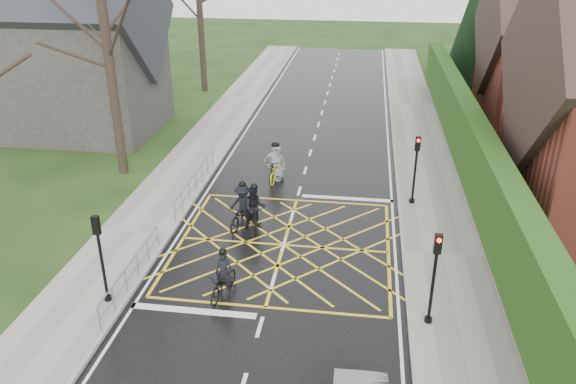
% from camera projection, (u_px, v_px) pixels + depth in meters
% --- Properties ---
extents(ground, '(120.00, 120.00, 0.00)m').
position_uv_depth(ground, '(284.00, 245.00, 21.67)').
color(ground, black).
rests_on(ground, ground).
extents(road, '(9.00, 80.00, 0.01)m').
position_uv_depth(road, '(284.00, 245.00, 21.67)').
color(road, black).
rests_on(road, ground).
extents(sidewalk_right, '(3.00, 80.00, 0.15)m').
position_uv_depth(sidewalk_right, '(443.00, 255.00, 20.88)').
color(sidewalk_right, gray).
rests_on(sidewalk_right, ground).
extents(sidewalk_left, '(3.00, 80.00, 0.15)m').
position_uv_depth(sidewalk_left, '(135.00, 233.00, 22.40)').
color(sidewalk_left, gray).
rests_on(sidewalk_left, ground).
extents(stone_wall, '(0.50, 38.00, 0.70)m').
position_uv_depth(stone_wall, '(468.00, 185.00, 25.93)').
color(stone_wall, slate).
rests_on(stone_wall, ground).
extents(hedge, '(0.90, 38.00, 2.80)m').
position_uv_depth(hedge, '(473.00, 150.00, 25.19)').
color(hedge, '#123B10').
rests_on(hedge, stone_wall).
extents(house_far, '(9.80, 8.80, 10.30)m').
position_uv_depth(house_far, '(566.00, 51.00, 34.12)').
color(house_far, maroon).
rests_on(house_far, ground).
extents(conifer, '(4.60, 4.60, 10.00)m').
position_uv_depth(conifer, '(478.00, 20.00, 41.53)').
color(conifer, black).
rests_on(conifer, ground).
extents(church, '(8.80, 7.80, 11.00)m').
position_uv_depth(church, '(80.00, 48.00, 32.06)').
color(church, '#2D2B28').
rests_on(church, ground).
extents(tree_near, '(9.24, 9.24, 11.44)m').
position_uv_depth(tree_near, '(102.00, 8.00, 24.84)').
color(tree_near, black).
rests_on(tree_near, ground).
extents(railing_south, '(0.05, 5.04, 1.03)m').
position_uv_depth(railing_south, '(131.00, 268.00, 18.79)').
color(railing_south, slate).
rests_on(railing_south, ground).
extents(railing_north, '(0.05, 6.04, 1.03)m').
position_uv_depth(railing_north, '(195.00, 179.00, 25.51)').
color(railing_north, slate).
rests_on(railing_north, ground).
extents(traffic_light_ne, '(0.24, 0.31, 3.21)m').
position_uv_depth(traffic_light_ne, '(415.00, 171.00, 24.09)').
color(traffic_light_ne, black).
rests_on(traffic_light_ne, ground).
extents(traffic_light_se, '(0.24, 0.31, 3.21)m').
position_uv_depth(traffic_light_se, '(433.00, 280.00, 16.55)').
color(traffic_light_se, black).
rests_on(traffic_light_se, ground).
extents(traffic_light_sw, '(0.24, 0.31, 3.21)m').
position_uv_depth(traffic_light_sw, '(102.00, 260.00, 17.58)').
color(traffic_light_sw, black).
rests_on(traffic_light_sw, ground).
extents(cyclist_rear, '(1.00, 1.89, 1.75)m').
position_uv_depth(cyclist_rear, '(224.00, 280.00, 18.50)').
color(cyclist_rear, black).
rests_on(cyclist_rear, ground).
extents(cyclist_back, '(1.08, 2.07, 1.99)m').
position_uv_depth(cyclist_back, '(255.00, 212.00, 22.56)').
color(cyclist_back, black).
rests_on(cyclist_back, ground).
extents(cyclist_mid, '(1.32, 2.16, 1.98)m').
position_uv_depth(cyclist_mid, '(243.00, 210.00, 22.81)').
color(cyclist_mid, black).
rests_on(cyclist_mid, ground).
extents(cyclist_front, '(1.08, 1.99, 1.96)m').
position_uv_depth(cyclist_front, '(274.00, 167.00, 26.98)').
color(cyclist_front, black).
rests_on(cyclist_front, ground).
extents(cyclist_lead, '(0.94, 2.05, 1.93)m').
position_uv_depth(cyclist_lead, '(277.00, 167.00, 27.05)').
color(cyclist_lead, yellow).
rests_on(cyclist_lead, ground).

